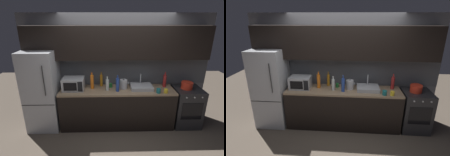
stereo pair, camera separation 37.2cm
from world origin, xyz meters
The scene contains 17 objects.
ground_plane centered at (0.00, 0.00, 0.00)m, with size 10.00×10.00×0.00m, color #4C4238.
back_wall centered at (0.00, 1.20, 1.55)m, with size 4.25×0.44×2.50m.
counter_run centered at (0.00, 0.90, 0.45)m, with size 2.51×0.60×0.90m.
refrigerator centered at (-1.64, 0.90, 0.89)m, with size 0.68×0.69×1.77m.
oven_range centered at (1.60, 0.90, 0.45)m, with size 0.60×0.62×0.90m.
microwave centered at (-0.96, 0.92, 1.04)m, with size 0.46×0.35×0.27m.
sink_basin centered at (0.54, 0.93, 0.94)m, with size 0.48×0.38×0.30m.
kettle centered at (0.14, 0.95, 1.00)m, with size 0.20×0.17×0.23m.
wine_bottle_amber centered at (-0.36, 1.11, 1.04)m, with size 0.07×0.07×0.33m.
wine_bottle_blue centered at (0.00, 0.80, 1.05)m, with size 0.07×0.07×0.36m.
wine_bottle_clear centered at (-0.22, 0.86, 1.03)m, with size 0.07×0.07×0.32m.
wine_bottle_red centered at (1.08, 1.03, 1.04)m, with size 0.07×0.07×0.35m.
wine_bottle_orange centered at (-0.56, 0.96, 1.06)m, with size 0.08×0.08×0.38m.
mug_green centered at (-0.14, 1.02, 0.95)m, with size 0.07×0.07×0.09m, color #1E6B2D.
mug_yellow centered at (1.01, 0.68, 0.94)m, with size 0.08×0.08×0.09m, color gold.
mug_teal centered at (0.86, 0.69, 0.95)m, with size 0.09×0.09×0.10m, color #19666B.
cooking_pot centered at (1.55, 0.90, 0.98)m, with size 0.25×0.25×0.15m.
Camera 2 is at (0.16, -2.59, 2.43)m, focal length 27.67 mm.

